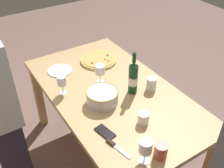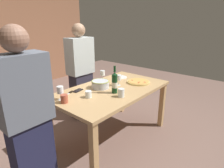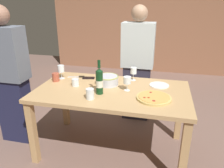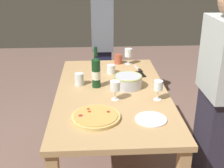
% 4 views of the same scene
% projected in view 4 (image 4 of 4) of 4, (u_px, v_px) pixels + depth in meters
% --- Properties ---
extents(ground_plane, '(8.00, 8.00, 0.00)m').
position_uv_depth(ground_plane, '(112.00, 166.00, 2.69)').
color(ground_plane, '#795C52').
extents(dining_table, '(1.60, 0.90, 0.75)m').
position_uv_depth(dining_table, '(112.00, 101.00, 2.44)').
color(dining_table, tan).
rests_on(dining_table, ground).
extents(pizza, '(0.33, 0.33, 0.03)m').
position_uv_depth(pizza, '(96.00, 117.00, 1.98)').
color(pizza, '#D5B76A').
rests_on(pizza, dining_table).
extents(serving_bowl, '(0.24, 0.24, 0.10)m').
position_uv_depth(serving_bowl, '(128.00, 81.00, 2.46)').
color(serving_bowl, silver).
rests_on(serving_bowl, dining_table).
extents(wine_bottle, '(0.07, 0.07, 0.35)m').
position_uv_depth(wine_bottle, '(96.00, 72.00, 2.43)').
color(wine_bottle, '#12381A').
rests_on(wine_bottle, dining_table).
extents(wine_glass_near_pizza, '(0.08, 0.08, 0.15)m').
position_uv_depth(wine_glass_near_pizza, '(115.00, 86.00, 2.21)').
color(wine_glass_near_pizza, white).
rests_on(wine_glass_near_pizza, dining_table).
extents(wine_glass_by_bottle, '(0.07, 0.07, 0.16)m').
position_uv_depth(wine_glass_by_bottle, '(158.00, 86.00, 2.21)').
color(wine_glass_by_bottle, white).
rests_on(wine_glass_by_bottle, dining_table).
extents(wine_glass_far_left, '(0.08, 0.08, 0.16)m').
position_uv_depth(wine_glass_far_left, '(128.00, 53.00, 2.98)').
color(wine_glass_far_left, white).
rests_on(wine_glass_far_left, dining_table).
extents(cup_amber, '(0.08, 0.08, 0.10)m').
position_uv_depth(cup_amber, '(79.00, 79.00, 2.51)').
color(cup_amber, white).
rests_on(cup_amber, dining_table).
extents(cup_ceramic, '(0.08, 0.08, 0.10)m').
position_uv_depth(cup_ceramic, '(118.00, 59.00, 3.03)').
color(cup_ceramic, '#AC4E38').
rests_on(cup_ceramic, dining_table).
extents(cup_spare, '(0.08, 0.08, 0.08)m').
position_uv_depth(cup_spare, '(111.00, 69.00, 2.77)').
color(cup_spare, white).
rests_on(cup_spare, dining_table).
extents(side_plate, '(0.21, 0.21, 0.01)m').
position_uv_depth(side_plate, '(151.00, 119.00, 1.97)').
color(side_plate, white).
rests_on(side_plate, dining_table).
extents(cell_phone, '(0.15, 0.10, 0.01)m').
position_uv_depth(cell_phone, '(140.00, 74.00, 2.74)').
color(cell_phone, black).
rests_on(cell_phone, dining_table).
extents(pizza_knife, '(0.20, 0.06, 0.02)m').
position_uv_depth(pizza_knife, '(139.00, 69.00, 2.86)').
color(pizza_knife, silver).
rests_on(pizza_knife, dining_table).
extents(person_host, '(0.41, 0.24, 1.59)m').
position_uv_depth(person_host, '(102.00, 46.00, 3.47)').
color(person_host, '#1E203F').
rests_on(person_host, ground).
extents(person_guest_left, '(0.43, 0.24, 1.58)m').
position_uv_depth(person_guest_left, '(220.00, 92.00, 2.28)').
color(person_guest_left, '#2D2B3B').
rests_on(person_guest_left, ground).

